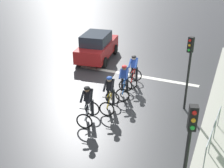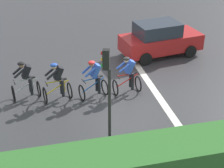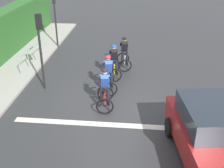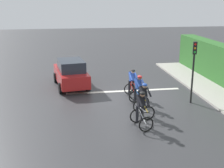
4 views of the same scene
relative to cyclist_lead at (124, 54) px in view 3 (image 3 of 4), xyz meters
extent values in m
plane|color=#333335|center=(-0.25, -3.87, -0.80)|extent=(80.00, 80.00, 0.00)
cube|color=#ADA89E|center=(-5.77, -1.87, -0.74)|extent=(2.80, 20.54, 0.12)
cube|color=silver|center=(-0.25, -5.26, -0.79)|extent=(7.00, 0.30, 0.01)
torus|color=black|center=(-0.09, 0.54, -0.46)|extent=(0.68, 0.17, 0.68)
torus|color=black|center=(0.08, -0.46, -0.46)|extent=(0.68, 0.17, 0.68)
cylinder|color=silver|center=(-0.01, 0.04, -0.21)|extent=(0.21, 0.98, 0.51)
cylinder|color=silver|center=(0.04, -0.26, -0.18)|extent=(0.04, 0.04, 0.55)
cylinder|color=silver|center=(-0.02, 0.09, 0.07)|extent=(0.16, 0.71, 0.04)
cube|color=black|center=(0.04, -0.26, 0.11)|extent=(0.14, 0.23, 0.04)
cylinder|color=black|center=(-0.07, 0.44, 0.04)|extent=(0.42, 0.10, 0.03)
cube|color=black|center=(0.01, -0.06, 0.41)|extent=(0.36, 0.45, 0.57)
sphere|color=#9E7051|center=(-0.02, 0.09, 0.72)|extent=(0.20, 0.20, 0.20)
ellipsoid|color=black|center=(-0.02, 0.09, 0.79)|extent=(0.28, 0.32, 0.14)
cylinder|color=black|center=(-0.09, -0.18, -0.23)|extent=(0.12, 0.12, 0.74)
cylinder|color=black|center=(0.15, -0.14, -0.23)|extent=(0.12, 0.12, 0.74)
cylinder|color=black|center=(-0.19, 0.19, 0.47)|extent=(0.17, 0.49, 0.37)
cylinder|color=black|center=(0.12, 0.25, 0.47)|extent=(0.17, 0.49, 0.37)
torus|color=black|center=(-0.52, -0.68, -0.46)|extent=(0.68, 0.17, 0.68)
torus|color=black|center=(-0.34, -1.69, -0.46)|extent=(0.68, 0.17, 0.68)
cylinder|color=gold|center=(-0.43, -1.18, -0.21)|extent=(0.21, 0.98, 0.51)
cylinder|color=gold|center=(-0.38, -1.49, -0.18)|extent=(0.04, 0.04, 0.55)
cylinder|color=gold|center=(-0.44, -1.13, 0.07)|extent=(0.16, 0.71, 0.04)
cube|color=black|center=(-0.38, -1.49, 0.11)|extent=(0.14, 0.23, 0.04)
cylinder|color=black|center=(-0.50, -0.78, 0.04)|extent=(0.42, 0.10, 0.03)
cube|color=black|center=(-0.41, -1.29, 0.41)|extent=(0.36, 0.45, 0.57)
sphere|color=tan|center=(-0.44, -1.13, 0.72)|extent=(0.20, 0.20, 0.20)
ellipsoid|color=#264CB2|center=(-0.44, -1.13, 0.79)|extent=(0.28, 0.32, 0.14)
cylinder|color=black|center=(-0.51, -1.41, -0.23)|extent=(0.12, 0.12, 0.74)
cylinder|color=black|center=(-0.28, -1.37, -0.23)|extent=(0.12, 0.12, 0.74)
cylinder|color=black|center=(-0.62, -1.03, 0.47)|extent=(0.17, 0.49, 0.37)
cylinder|color=black|center=(-0.30, -0.98, 0.47)|extent=(0.17, 0.49, 0.37)
torus|color=black|center=(-0.66, -2.14, -0.46)|extent=(0.68, 0.21, 0.68)
torus|color=black|center=(-0.43, -3.13, -0.46)|extent=(0.68, 0.21, 0.68)
cylinder|color=#1E59B2|center=(-0.54, -2.63, -0.21)|extent=(0.26, 0.97, 0.51)
cylinder|color=#1E59B2|center=(-0.47, -2.93, -0.18)|extent=(0.04, 0.04, 0.55)
cylinder|color=#1E59B2|center=(-0.55, -2.58, 0.07)|extent=(0.20, 0.71, 0.04)
cube|color=black|center=(-0.47, -2.93, 0.11)|extent=(0.15, 0.24, 0.04)
cylinder|color=black|center=(-0.63, -2.24, 0.04)|extent=(0.42, 0.12, 0.03)
cube|color=#2D51B7|center=(-0.52, -2.73, 0.41)|extent=(0.38, 0.47, 0.57)
sphere|color=#9E7051|center=(-0.55, -2.58, 0.72)|extent=(0.20, 0.20, 0.20)
ellipsoid|color=red|center=(-0.55, -2.58, 0.79)|extent=(0.30, 0.33, 0.14)
cylinder|color=black|center=(-0.61, -2.86, -0.23)|extent=(0.12, 0.12, 0.74)
cylinder|color=black|center=(-0.38, -2.81, -0.23)|extent=(0.12, 0.12, 0.74)
cylinder|color=#2D51B7|center=(-0.74, -2.49, 0.47)|extent=(0.19, 0.49, 0.37)
cylinder|color=#2D51B7|center=(-0.43, -2.42, 0.47)|extent=(0.19, 0.49, 0.37)
torus|color=black|center=(-0.56, -3.55, -0.46)|extent=(0.68, 0.12, 0.68)
torus|color=black|center=(-0.46, -4.56, -0.46)|extent=(0.68, 0.12, 0.68)
cylinder|color=red|center=(-0.51, -4.06, -0.21)|extent=(0.14, 0.99, 0.51)
cylinder|color=red|center=(-0.48, -4.36, -0.18)|extent=(0.04, 0.04, 0.55)
cylinder|color=red|center=(-0.52, -4.01, 0.07)|extent=(0.11, 0.71, 0.04)
cube|color=black|center=(-0.48, -4.36, 0.11)|extent=(0.12, 0.23, 0.04)
cylinder|color=black|center=(-0.55, -3.65, 0.04)|extent=(0.42, 0.07, 0.03)
cube|color=#2D51B7|center=(-0.50, -4.16, 0.41)|extent=(0.34, 0.44, 0.57)
sphere|color=beige|center=(-0.52, -4.01, 0.72)|extent=(0.20, 0.20, 0.20)
ellipsoid|color=black|center=(-0.52, -4.01, 0.79)|extent=(0.27, 0.30, 0.14)
cylinder|color=black|center=(-0.61, -4.27, -0.23)|extent=(0.12, 0.12, 0.74)
cylinder|color=black|center=(-0.37, -4.25, -0.23)|extent=(0.12, 0.12, 0.74)
cylinder|color=#2D51B7|center=(-0.69, -3.89, 0.47)|extent=(0.14, 0.48, 0.37)
cylinder|color=#2D51B7|center=(-0.37, -3.86, 0.47)|extent=(0.14, 0.48, 0.37)
cube|color=#B21E1E|center=(2.90, -6.80, -0.10)|extent=(2.27, 4.30, 0.80)
cube|color=#262D38|center=(2.87, -6.55, 0.63)|extent=(1.78, 2.32, 0.66)
cylinder|color=black|center=(3.55, -5.42, -0.48)|extent=(0.31, 0.66, 0.64)
cylinder|color=black|center=(1.90, -5.66, -0.48)|extent=(0.31, 0.66, 0.64)
cylinder|color=black|center=(-3.45, -2.65, 0.55)|extent=(0.10, 0.10, 2.70)
cube|color=black|center=(-3.42, -2.55, 2.22)|extent=(0.25, 0.25, 0.64)
sphere|color=red|center=(-3.38, -2.45, 2.42)|extent=(0.11, 0.11, 0.11)
sphere|color=orange|center=(-3.38, -2.45, 2.22)|extent=(0.11, 0.11, 0.11)
sphere|color=green|center=(-3.38, -2.45, 2.02)|extent=(0.11, 0.11, 0.11)
cylinder|color=black|center=(-4.38, 2.93, 0.55)|extent=(0.10, 0.10, 2.70)
sphere|color=green|center=(-4.44, 3.13, 2.02)|extent=(0.11, 0.11, 0.11)
cylinder|color=#999EA3|center=(-4.87, -0.18, 0.20)|extent=(0.24, 2.86, 0.05)
cylinder|color=#999EA3|center=(-4.97, -1.61, -0.30)|extent=(0.04, 0.04, 1.00)
cylinder|color=#999EA3|center=(-4.90, -0.66, -0.30)|extent=(0.04, 0.04, 1.00)
cylinder|color=#999EA3|center=(-4.84, 0.30, -0.30)|extent=(0.04, 0.04, 1.00)
cylinder|color=#999EA3|center=(-4.78, 1.25, -0.30)|extent=(0.04, 0.04, 1.00)
camera|label=1|loc=(-4.96, 9.00, 5.81)|focal=46.34mm
camera|label=2|loc=(-12.47, -0.60, 6.51)|focal=54.86mm
camera|label=3|loc=(0.73, -13.78, 5.11)|focal=45.50mm
camera|label=4|loc=(3.13, 11.88, 4.74)|focal=48.01mm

